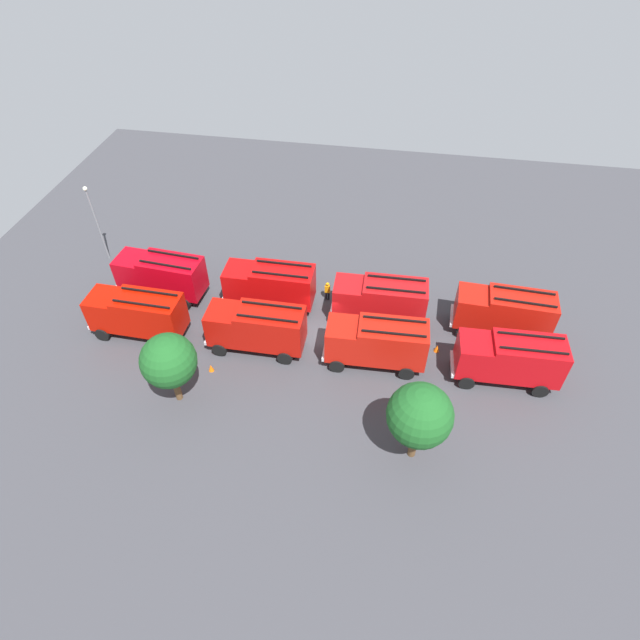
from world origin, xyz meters
TOP-DOWN VIEW (x-y plane):
  - ground_plane at (0.00, 0.00)m, footprint 63.87×63.87m
  - fire_truck_0 at (-13.48, -2.49)m, footprint 7.32×3.05m
  - fire_truck_1 at (-4.27, -2.24)m, footprint 7.24×2.86m
  - fire_truck_2 at (4.43, -2.57)m, footprint 7.20×2.76m
  - fire_truck_3 at (13.37, -2.31)m, footprint 7.37×3.23m
  - fire_truck_4 at (-13.46, 2.26)m, footprint 7.26×2.90m
  - fire_truck_5 at (-4.43, 2.26)m, footprint 7.27×2.94m
  - fire_truck_6 at (4.23, 2.24)m, footprint 7.21×2.76m
  - fire_truck_7 at (13.36, 2.30)m, footprint 7.26×2.90m
  - firefighter_0 at (0.07, -3.99)m, footprint 0.43×0.27m
  - firefighter_1 at (1.69, -5.83)m, footprint 0.35×0.47m
  - firefighter_2 at (-1.97, -4.24)m, footprint 0.39×0.48m
  - tree_0 at (-7.38, 9.45)m, footprint 3.86×3.86m
  - tree_1 at (8.40, 7.74)m, footprint 3.61×3.61m
  - traffic_cone_0 at (7.04, 5.03)m, footprint 0.39×0.39m
  - traffic_cone_1 at (-8.84, 0.38)m, footprint 0.41×0.41m
  - lamppost at (20.37, -6.18)m, footprint 0.36×0.36m

SIDE VIEW (x-z plane):
  - ground_plane at x=0.00m, z-range 0.00..0.00m
  - traffic_cone_0 at x=7.04m, z-range 0.00..0.56m
  - traffic_cone_1 at x=-8.84m, z-range 0.00..0.59m
  - firefighter_2 at x=-1.97m, z-range 0.09..1.68m
  - firefighter_0 at x=0.07m, z-range 0.10..1.76m
  - firefighter_1 at x=1.69m, z-range 0.12..1.94m
  - fire_truck_0 at x=-13.48m, z-range 0.21..4.09m
  - fire_truck_1 at x=-4.27m, z-range 0.21..4.09m
  - fire_truck_2 at x=4.43m, z-range 0.21..4.09m
  - fire_truck_3 at x=13.37m, z-range 0.21..4.09m
  - fire_truck_4 at x=-13.46m, z-range 0.21..4.09m
  - fire_truck_5 at x=-4.43m, z-range 0.21..4.09m
  - fire_truck_6 at x=4.23m, z-range 0.21..4.09m
  - fire_truck_7 at x=13.36m, z-range 0.21..4.09m
  - tree_1 at x=8.40m, z-range 0.97..6.57m
  - tree_0 at x=-7.38m, z-range 1.03..7.02m
  - lamppost at x=20.37m, z-range 0.58..7.74m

